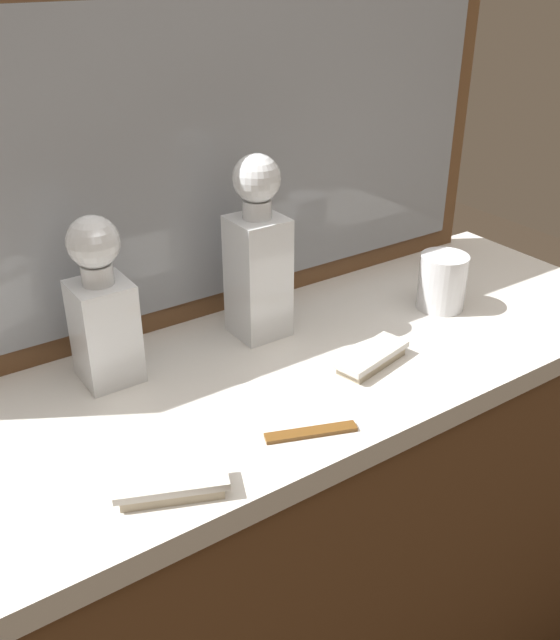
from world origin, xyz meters
The scene contains 8 objects.
dresser centered at (0.00, 0.00, 0.46)m, with size 1.40×0.48×0.92m.
dresser_mirror centered at (0.00, 0.22, 1.21)m, with size 1.23×0.03×0.57m.
crystal_decanter_front centered at (-0.24, 0.12, 1.03)m, with size 0.08×0.08×0.26m.
crystal_decanter_far_right centered at (0.03, 0.11, 1.05)m, with size 0.09×0.09×0.31m.
crystal_tumbler_front centered at (0.36, 0.00, 0.97)m, with size 0.09×0.09×0.10m.
silver_brush_front centered at (0.12, -0.08, 0.94)m, with size 0.14×0.08×0.02m.
silver_brush_right centered at (-0.28, -0.17, 0.94)m, with size 0.15×0.10×0.02m.
tortoiseshell_comb centered at (-0.07, -0.18, 0.93)m, with size 0.13×0.06×0.01m.
Camera 1 is at (-0.54, -0.80, 1.52)m, focal length 39.51 mm.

